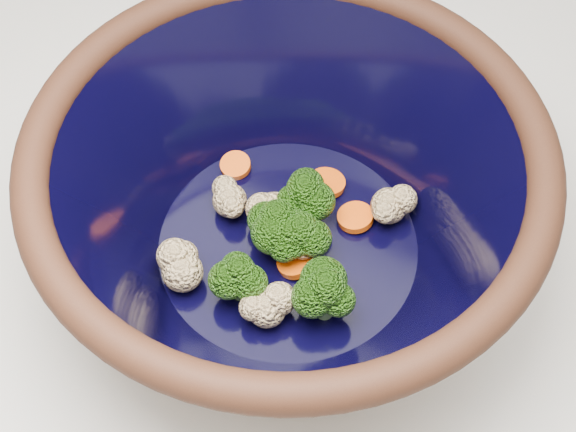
# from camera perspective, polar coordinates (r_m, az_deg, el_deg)

# --- Properties ---
(mixing_bowl) EXTENTS (0.45, 0.45, 0.16)m
(mixing_bowl) POSITION_cam_1_polar(r_m,az_deg,el_deg) (0.58, 0.00, 0.86)
(mixing_bowl) COLOR black
(mixing_bowl) RESTS_ON counter
(vegetable_pile) EXTENTS (0.16, 0.16, 0.05)m
(vegetable_pile) POSITION_cam_1_polar(r_m,az_deg,el_deg) (0.60, -0.07, -1.51)
(vegetable_pile) COLOR #608442
(vegetable_pile) RESTS_ON mixing_bowl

